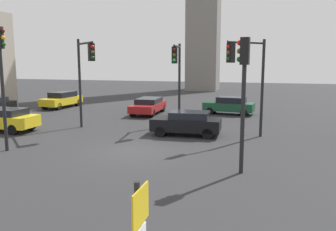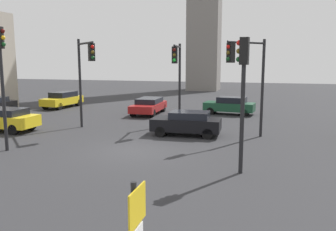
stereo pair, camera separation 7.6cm
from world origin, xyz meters
name	(u,v)px [view 2 (the right image)]	position (x,y,z in m)	size (l,w,h in m)	color
ground_plane	(132,151)	(0.00, 0.00, 0.00)	(109.15, 109.15, 0.00)	#2D2D30
direction_sign	(136,230)	(4.04, -10.24, 1.52)	(0.13, 0.75, 2.21)	black
traffic_light_0	(243,80)	(5.24, -2.01, 3.60)	(0.48, 0.36, 5.16)	black
traffic_light_1	(248,69)	(5.12, 3.99, 3.88)	(1.92, 2.43, 5.47)	black
traffic_light_2	(1,66)	(-5.88, -1.51, 4.04)	(0.48, 0.37, 5.86)	black
traffic_light_3	(85,67)	(-4.52, 3.98, 3.95)	(2.17, 2.19, 5.65)	black
traffic_light_4	(177,68)	(0.63, 6.46, 3.83)	(0.56, 2.92, 5.42)	black
car_1	(187,123)	(1.76, 4.23, 0.74)	(4.01, 1.95, 1.40)	black
car_2	(149,105)	(-2.97, 11.41, 0.70)	(2.02, 4.64, 1.29)	maroon
car_3	(63,99)	(-11.89, 13.05, 0.76)	(2.07, 4.43, 1.45)	yellow
car_4	(3,119)	(-9.45, 2.46, 0.75)	(4.33, 1.92, 1.41)	yellow
car_6	(230,105)	(3.38, 12.96, 0.74)	(4.12, 2.08, 1.41)	#19472D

